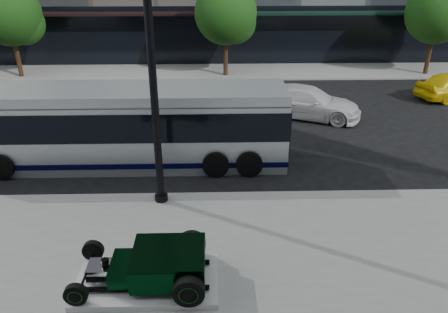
{
  "coord_description": "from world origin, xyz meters",
  "views": [
    {
      "loc": [
        0.16,
        -14.6,
        7.45
      ],
      "look_at": [
        0.51,
        -1.51,
        1.2
      ],
      "focal_mm": 35.0,
      "sensor_mm": 36.0,
      "label": 1
    }
  ],
  "objects_px": {
    "lamppost": "(154,94)",
    "transit_bus": "(125,126)",
    "white_sedan": "(307,102)",
    "hot_rod": "(160,264)"
  },
  "relations": [
    {
      "from": "hot_rod",
      "to": "white_sedan",
      "type": "distance_m",
      "value": 13.18
    },
    {
      "from": "lamppost",
      "to": "white_sedan",
      "type": "xyz_separation_m",
      "value": [
        6.27,
        7.9,
        -2.92
      ]
    },
    {
      "from": "transit_bus",
      "to": "white_sedan",
      "type": "relative_size",
      "value": 2.38
    },
    {
      "from": "lamppost",
      "to": "white_sedan",
      "type": "height_order",
      "value": "lamppost"
    },
    {
      "from": "hot_rod",
      "to": "transit_bus",
      "type": "xyz_separation_m",
      "value": [
        -2.01,
        7.01,
        0.79
      ]
    },
    {
      "from": "lamppost",
      "to": "transit_bus",
      "type": "relative_size",
      "value": 0.63
    },
    {
      "from": "white_sedan",
      "to": "lamppost",
      "type": "bearing_deg",
      "value": 162.96
    },
    {
      "from": "lamppost",
      "to": "white_sedan",
      "type": "relative_size",
      "value": 1.5
    },
    {
      "from": "hot_rod",
      "to": "lamppost",
      "type": "height_order",
      "value": "lamppost"
    },
    {
      "from": "hot_rod",
      "to": "white_sedan",
      "type": "relative_size",
      "value": 0.63
    }
  ]
}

